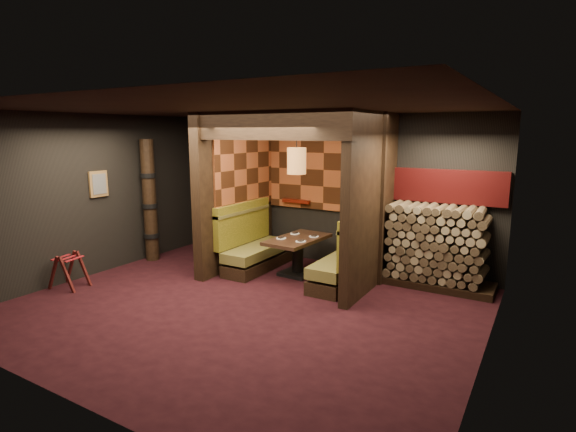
# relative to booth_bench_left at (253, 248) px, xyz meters

# --- Properties ---
(floor) EXTENTS (6.50, 5.50, 0.02)m
(floor) POSITION_rel_booth_bench_left_xyz_m (0.96, -1.65, -0.41)
(floor) COLOR black
(floor) RESTS_ON ground
(ceiling) EXTENTS (6.50, 5.50, 0.02)m
(ceiling) POSITION_rel_booth_bench_left_xyz_m (0.96, -1.65, 2.46)
(ceiling) COLOR black
(ceiling) RESTS_ON ground
(wall_back) EXTENTS (6.50, 0.02, 2.85)m
(wall_back) POSITION_rel_booth_bench_left_xyz_m (0.96, 1.11, 1.02)
(wall_back) COLOR black
(wall_back) RESTS_ON ground
(wall_front) EXTENTS (6.50, 0.02, 2.85)m
(wall_front) POSITION_rel_booth_bench_left_xyz_m (0.96, -4.41, 1.02)
(wall_front) COLOR black
(wall_front) RESTS_ON ground
(wall_left) EXTENTS (0.02, 5.50, 2.85)m
(wall_left) POSITION_rel_booth_bench_left_xyz_m (-2.30, -1.65, 1.02)
(wall_left) COLOR black
(wall_left) RESTS_ON ground
(wall_right) EXTENTS (0.02, 5.50, 2.85)m
(wall_right) POSITION_rel_booth_bench_left_xyz_m (4.22, -1.65, 1.02)
(wall_right) COLOR black
(wall_right) RESTS_ON ground
(partition_left) EXTENTS (0.20, 2.20, 2.85)m
(partition_left) POSITION_rel_booth_bench_left_xyz_m (-0.39, -0.00, 1.02)
(partition_left) COLOR black
(partition_left) RESTS_ON floor
(partition_right) EXTENTS (0.15, 2.10, 2.85)m
(partition_right) POSITION_rel_booth_bench_left_xyz_m (2.26, 0.05, 1.02)
(partition_right) COLOR black
(partition_right) RESTS_ON floor
(header_beam) EXTENTS (2.85, 0.18, 0.44)m
(header_beam) POSITION_rel_booth_bench_left_xyz_m (0.94, -0.95, 2.23)
(header_beam) COLOR black
(header_beam) RESTS_ON partition_left
(tapa_back_panel) EXTENTS (2.40, 0.06, 1.55)m
(tapa_back_panel) POSITION_rel_booth_bench_left_xyz_m (0.94, 1.06, 1.42)
(tapa_back_panel) COLOR #974722
(tapa_back_panel) RESTS_ON wall_back
(tapa_side_panel) EXTENTS (0.04, 1.85, 1.45)m
(tapa_side_panel) POSITION_rel_booth_bench_left_xyz_m (-0.27, 0.17, 1.45)
(tapa_side_panel) COLOR #974722
(tapa_side_panel) RESTS_ON partition_left
(lacquer_shelf) EXTENTS (0.60, 0.12, 0.07)m
(lacquer_shelf) POSITION_rel_booth_bench_left_xyz_m (0.36, 1.00, 0.78)
(lacquer_shelf) COLOR #541007
(lacquer_shelf) RESTS_ON wall_back
(booth_bench_left) EXTENTS (0.68, 1.60, 1.14)m
(booth_bench_left) POSITION_rel_booth_bench_left_xyz_m (0.00, 0.00, 0.00)
(booth_bench_left) COLOR black
(booth_bench_left) RESTS_ON floor
(booth_bench_right) EXTENTS (0.68, 1.60, 1.14)m
(booth_bench_right) POSITION_rel_booth_bench_left_xyz_m (1.89, 0.00, 0.00)
(booth_bench_right) COLOR black
(booth_bench_right) RESTS_ON floor
(dining_table) EXTENTS (0.79, 1.34, 0.68)m
(dining_table) POSITION_rel_booth_bench_left_xyz_m (0.91, 0.08, 0.05)
(dining_table) COLOR black
(dining_table) RESTS_ON floor
(place_settings) EXTENTS (0.62, 0.65, 0.03)m
(place_settings) POSITION_rel_booth_bench_left_xyz_m (0.91, 0.08, 0.30)
(place_settings) COLOR white
(place_settings) RESTS_ON dining_table
(pendant_lamp) EXTENTS (0.33, 0.33, 1.03)m
(pendant_lamp) POSITION_rel_booth_bench_left_xyz_m (0.91, 0.03, 1.65)
(pendant_lamp) COLOR #B06F33
(pendant_lamp) RESTS_ON ceiling
(framed_picture) EXTENTS (0.05, 0.36, 0.46)m
(framed_picture) POSITION_rel_booth_bench_left_xyz_m (-2.25, -1.55, 1.22)
(framed_picture) COLOR olive
(framed_picture) RESTS_ON wall_left
(luggage_rack) EXTENTS (0.64, 0.51, 0.62)m
(luggage_rack) POSITION_rel_booth_bench_left_xyz_m (-2.01, -2.42, -0.09)
(luggage_rack) COLOR #42110F
(luggage_rack) RESTS_ON floor
(totem_column) EXTENTS (0.31, 0.31, 2.40)m
(totem_column) POSITION_rel_booth_bench_left_xyz_m (-2.09, -0.55, 0.79)
(totem_column) COLOR black
(totem_column) RESTS_ON floor
(firewood_stack) EXTENTS (1.73, 0.70, 1.36)m
(firewood_stack) POSITION_rel_booth_bench_left_xyz_m (3.25, 0.70, 0.28)
(firewood_stack) COLOR black
(firewood_stack) RESTS_ON floor
(mosaic_header) EXTENTS (1.83, 0.10, 0.56)m
(mosaic_header) POSITION_rel_booth_bench_left_xyz_m (3.25, 1.03, 1.24)
(mosaic_header) COLOR maroon
(mosaic_header) RESTS_ON wall_back
(bay_front_post) EXTENTS (0.08, 0.08, 2.85)m
(bay_front_post) POSITION_rel_booth_bench_left_xyz_m (2.35, 0.31, 1.02)
(bay_front_post) COLOR black
(bay_front_post) RESTS_ON floor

